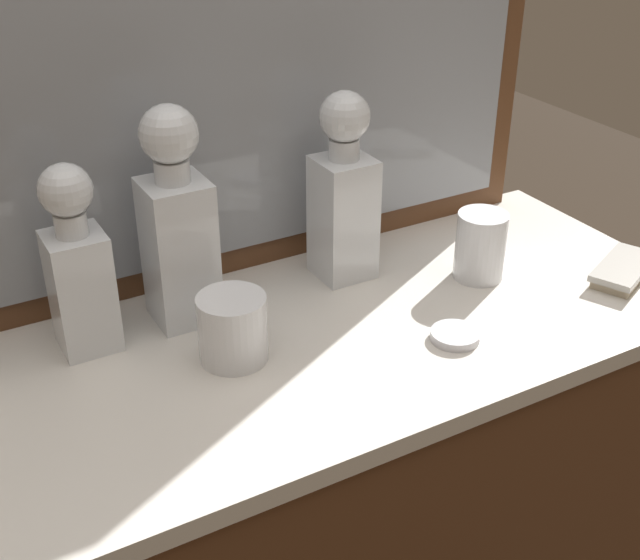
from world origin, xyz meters
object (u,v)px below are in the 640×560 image
object	(u,v)px
crystal_decanter_left	(178,237)
crystal_tumbler_rear	(480,248)
crystal_decanter_front	(80,278)
crystal_tumbler_far_right	(233,331)
silver_brush_far_right	(623,270)
porcelain_dish	(455,336)
crystal_decanter_center	(343,205)

from	to	relation	value
crystal_decanter_left	crystal_tumbler_rear	world-z (taller)	crystal_decanter_left
crystal_decanter_front	crystal_tumbler_far_right	xyz separation A→B (m)	(0.15, -0.12, -0.06)
crystal_tumbler_rear	crystal_tumbler_far_right	xyz separation A→B (m)	(-0.41, -0.02, -0.01)
silver_brush_far_right	porcelain_dish	bearing A→B (deg)	-178.07
crystal_decanter_left	crystal_tumbler_rear	size ratio (longest dim) A/B	2.94
crystal_decanter_left	silver_brush_far_right	world-z (taller)	crystal_decanter_left
crystal_tumbler_rear	crystal_decanter_center	bearing A→B (deg)	147.73
crystal_decanter_center	silver_brush_far_right	size ratio (longest dim) A/B	1.91
crystal_decanter_left	porcelain_dish	distance (m)	0.39
crystal_tumbler_far_right	porcelain_dish	xyz separation A→B (m)	(0.28, -0.11, -0.03)
crystal_decanter_front	silver_brush_far_right	world-z (taller)	crystal_decanter_front
porcelain_dish	crystal_decanter_left	bearing A→B (deg)	141.46
crystal_decanter_center	crystal_tumbler_far_right	xyz separation A→B (m)	(-0.24, -0.13, -0.07)
crystal_decanter_center	crystal_tumbler_rear	distance (m)	0.22
crystal_decanter_left	crystal_tumbler_far_right	size ratio (longest dim) A/B	3.39
crystal_tumbler_far_right	porcelain_dish	world-z (taller)	crystal_tumbler_far_right
porcelain_dish	crystal_decanter_center	bearing A→B (deg)	99.03
crystal_decanter_left	silver_brush_far_right	xyz separation A→B (m)	(0.62, -0.22, -0.11)
crystal_decanter_front	crystal_decanter_left	size ratio (longest dim) A/B	0.84
crystal_decanter_front	silver_brush_far_right	xyz separation A→B (m)	(0.76, -0.22, -0.09)
crystal_decanter_left	crystal_decanter_front	bearing A→B (deg)	-177.77
crystal_decanter_center	crystal_decanter_left	distance (m)	0.26
crystal_decanter_center	silver_brush_far_right	bearing A→B (deg)	-31.47
crystal_decanter_front	crystal_tumbler_rear	bearing A→B (deg)	-10.52
crystal_decanter_center	crystal_tumbler_rear	xyz separation A→B (m)	(0.17, -0.11, -0.07)
crystal_decanter_left	silver_brush_far_right	bearing A→B (deg)	-19.78
crystal_decanter_center	silver_brush_far_right	world-z (taller)	crystal_decanter_center
crystal_decanter_front	silver_brush_far_right	bearing A→B (deg)	-16.04
crystal_decanter_center	porcelain_dish	distance (m)	0.26
crystal_decanter_left	crystal_tumbler_far_right	xyz separation A→B (m)	(0.02, -0.13, -0.08)
crystal_tumbler_far_right	crystal_decanter_center	bearing A→B (deg)	27.92
crystal_decanter_center	crystal_decanter_left	xyz separation A→B (m)	(-0.26, 0.00, 0.01)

